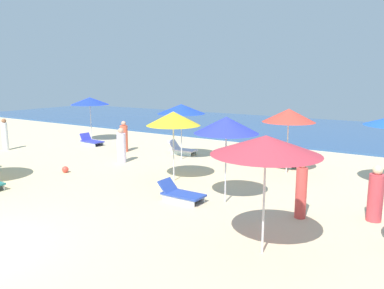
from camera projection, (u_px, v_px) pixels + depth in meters
ocean at (296, 129)px, 27.43m from camera, size 60.00×13.88×0.12m
umbrella_0 at (181, 109)px, 17.41m from camera, size 2.19×2.19×2.58m
lounge_chair_0_0 at (182, 149)px, 18.96m from camera, size 1.45×0.65×0.68m
umbrella_1 at (226, 125)px, 11.38m from camera, size 1.96×1.96×2.66m
lounge_chair_1_0 at (181, 194)px, 11.91m from camera, size 1.47×0.69×0.61m
umbrella_2 at (90, 101)px, 22.31m from camera, size 2.21×2.21×2.60m
lounge_chair_2_0 at (91, 141)px, 21.46m from camera, size 1.47×0.78×0.63m
umbrella_4 at (266, 145)px, 8.01m from camera, size 2.36×2.36×2.64m
umbrella_6 at (289, 115)px, 14.90m from camera, size 2.07×2.07×2.59m
lounge_chair_6_0 at (273, 159)px, 16.72m from camera, size 1.37×0.81×0.69m
lounge_chair_6_1 at (283, 160)px, 16.59m from camera, size 1.54×1.11×0.69m
umbrella_7 at (173, 119)px, 13.79m from camera, size 1.98×1.98×2.59m
beachgoer_0 at (121, 147)px, 17.06m from camera, size 0.55×0.55×1.58m
beachgoer_1 at (124, 138)px, 19.50m from camera, size 0.55×0.55×1.59m
beachgoer_4 at (5, 135)px, 19.89m from camera, size 0.39×0.39×1.67m
beachgoer_5 at (301, 191)px, 10.40m from camera, size 0.37×0.37×1.62m
beachgoer_6 at (376, 196)px, 10.18m from camera, size 0.53×0.53×1.54m
beach_ball_0 at (65, 169)px, 15.37m from camera, size 0.26×0.26×0.26m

